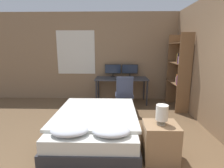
% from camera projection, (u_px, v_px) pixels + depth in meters
% --- Properties ---
extents(wall_back, '(12.00, 0.08, 2.70)m').
position_uv_depth(wall_back, '(119.00, 57.00, 5.49)').
color(wall_back, '#8E7051').
rests_on(wall_back, ground_plane).
extents(wall_side_right, '(0.06, 12.00, 2.70)m').
position_uv_depth(wall_side_right, '(217.00, 64.00, 3.26)').
color(wall_side_right, '#8E7051').
rests_on(wall_side_right, ground_plane).
extents(bed, '(1.48, 1.94, 0.55)m').
position_uv_depth(bed, '(96.00, 125.00, 3.24)').
color(bed, '#2D2D33').
rests_on(bed, ground_plane).
extents(nightstand, '(0.49, 0.43, 0.56)m').
position_uv_depth(nightstand, '(160.00, 142.00, 2.59)').
color(nightstand, '#997551').
rests_on(nightstand, ground_plane).
extents(bedside_lamp, '(0.17, 0.17, 0.29)m').
position_uv_depth(bedside_lamp, '(162.00, 113.00, 2.50)').
color(bedside_lamp, gray).
rests_on(bedside_lamp, nightstand).
extents(desk, '(1.56, 0.68, 0.75)m').
position_uv_depth(desk, '(121.00, 81.00, 5.23)').
color(desk, '#38383D').
rests_on(desk, ground_plane).
extents(monitor_left, '(0.50, 0.16, 0.39)m').
position_uv_depth(monitor_left, '(113.00, 70.00, 5.41)').
color(monitor_left, black).
rests_on(monitor_left, desk).
extents(monitor_right, '(0.50, 0.16, 0.39)m').
position_uv_depth(monitor_right, '(130.00, 70.00, 5.40)').
color(monitor_right, black).
rests_on(monitor_right, desk).
extents(keyboard, '(0.41, 0.13, 0.02)m').
position_uv_depth(keyboard, '(122.00, 79.00, 4.98)').
color(keyboard, black).
rests_on(keyboard, desk).
extents(computer_mouse, '(0.07, 0.05, 0.04)m').
position_uv_depth(computer_mouse, '(132.00, 79.00, 4.97)').
color(computer_mouse, black).
rests_on(computer_mouse, desk).
extents(office_chair, '(0.52, 0.52, 0.95)m').
position_uv_depth(office_chair, '(124.00, 98.00, 4.50)').
color(office_chair, black).
rests_on(office_chair, ground_plane).
extents(bookshelf, '(0.33, 0.95, 2.00)m').
position_uv_depth(bookshelf, '(180.00, 69.00, 4.61)').
color(bookshelf, brown).
rests_on(bookshelf, ground_plane).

